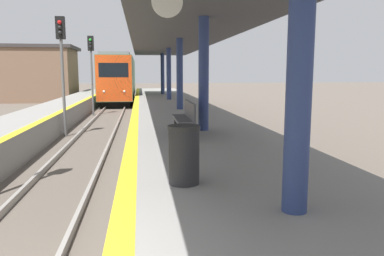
# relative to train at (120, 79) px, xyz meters

# --- Properties ---
(train) EXTENTS (2.66, 16.40, 4.23)m
(train) POSITION_rel_train_xyz_m (0.00, 0.00, 0.00)
(train) COLOR black
(train) RESTS_ON ground
(signal_mid) EXTENTS (0.36, 0.31, 4.91)m
(signal_mid) POSITION_rel_train_xyz_m (-1.27, -19.86, 1.26)
(signal_mid) COLOR #595959
(signal_mid) RESTS_ON ground
(signal_far) EXTENTS (0.36, 0.31, 4.91)m
(signal_far) POSITION_rel_train_xyz_m (-1.08, -11.90, 1.26)
(signal_far) COLOR #595959
(signal_far) RESTS_ON ground
(station_canopy) EXTENTS (4.48, 33.51, 3.49)m
(station_canopy) POSITION_rel_train_xyz_m (3.73, -18.40, 2.11)
(station_canopy) COLOR navy
(station_canopy) RESTS_ON platform_right
(trash_bin) EXTENTS (0.50, 0.50, 0.90)m
(trash_bin) POSITION_rel_train_xyz_m (2.53, -30.45, -0.75)
(trash_bin) COLOR #262628
(trash_bin) RESTS_ON platform_right
(bench) EXTENTS (0.44, 1.92, 0.92)m
(bench) POSITION_rel_train_xyz_m (3.09, -25.92, -0.71)
(bench) COLOR #4C4C51
(bench) RESTS_ON platform_right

